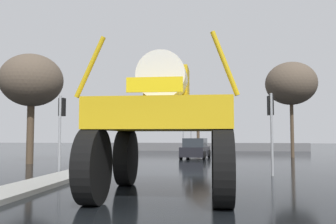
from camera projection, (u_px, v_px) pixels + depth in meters
ground_plane at (181, 162)px, 23.26m from camera, size 120.00×120.00×0.00m
median_island at (32, 186)px, 11.64m from camera, size 1.42×11.11×0.15m
oversize_sprayer at (165, 124)px, 10.50m from camera, size 4.06×5.53×4.22m
sedan_ahead at (195, 149)px, 27.01m from camera, size 2.30×4.29×1.52m
traffic_signal_near_left at (61, 117)px, 16.54m from camera, size 0.24×0.54×3.56m
traffic_signal_near_right at (271, 116)px, 15.50m from camera, size 0.24×0.54×3.54m
traffic_signal_far_left at (183, 129)px, 34.25m from camera, size 0.24×0.55×3.29m
traffic_signal_far_right at (191, 125)px, 34.18m from camera, size 0.24×0.55×3.71m
bare_tree_left at (32, 81)px, 22.13m from camera, size 3.82×3.82×6.77m
bare_tree_right at (291, 84)px, 28.54m from camera, size 4.03×4.03×7.60m
bare_tree_far_center at (198, 111)px, 40.95m from camera, size 3.08×3.08×5.89m
roadside_barrier at (192, 147)px, 40.50m from camera, size 25.84×0.24×0.90m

